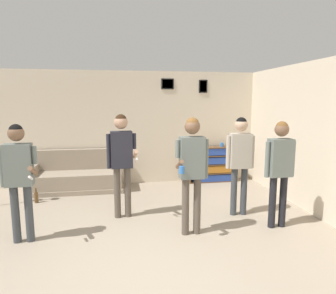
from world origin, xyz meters
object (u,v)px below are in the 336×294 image
Objects in this scene: bookshelf at (211,164)px; drinking_cup at (222,145)px; person_spectator_near_bookshelf at (240,155)px; person_spectator_far_right at (280,163)px; person_watcher_holding_cup at (192,163)px; couch at (78,177)px; bottle_on_floor at (36,197)px; person_player_foreground_left at (19,171)px; person_player_foreground_center at (122,154)px.

bookshelf is 11.99× the size of drinking_cup.
person_spectator_near_bookshelf reaches higher than person_spectator_far_right.
bookshelf is 0.66× the size of person_watcher_holding_cup.
person_watcher_holding_cup is at bearing -113.35° from bookshelf.
person_spectator_far_right reaches higher than couch.
drinking_cup is at bearing 3.25° from couch.
drinking_cup is at bearing 12.76° from bottle_on_floor.
person_watcher_holding_cup reaches higher than bottle_on_floor.
person_watcher_holding_cup is 1.19m from person_spectator_near_bookshelf.
person_spectator_near_bookshelf is at bearing -33.86° from couch.
person_spectator_near_bookshelf reaches higher than person_player_foreground_left.
person_spectator_far_right reaches higher than person_player_foreground_left.
person_spectator_near_bookshelf is 2.25m from drinking_cup.
person_spectator_near_bookshelf is at bearing 7.78° from person_player_foreground_left.
person_spectator_near_bookshelf is at bearing -95.22° from bookshelf.
person_player_foreground_center is at bearing -61.58° from couch.
person_player_foreground_center is at bearing 161.12° from person_spectator_far_right.
person_player_foreground_left is 3.48m from person_spectator_near_bookshelf.
person_player_foreground_left is at bearing -172.22° from person_spectator_near_bookshelf.
person_spectator_far_right reaches higher than bottle_on_floor.
drinking_cup is (0.46, 2.20, -0.14)m from person_spectator_near_bookshelf.
person_player_foreground_left is at bearing -81.47° from bottle_on_floor.
person_player_foreground_left is at bearing -100.61° from couch.
person_watcher_holding_cup is at bearing -3.56° from person_player_foreground_left.
drinking_cup is (3.91, 2.67, -0.12)m from person_player_foreground_left.
person_player_foreground_left is 0.98× the size of person_spectator_near_bookshelf.
couch is 1.15× the size of person_spectator_near_bookshelf.
drinking_cup is (4.17, 0.94, 0.81)m from bottle_on_floor.
drinking_cup is at bearing 38.40° from person_player_foreground_center.
person_spectator_far_right is at bearing 0.84° from person_watcher_holding_cup.
bookshelf is at bearing 3.52° from couch.
couch is 2.63m from person_player_foreground_left.
person_player_foreground_center is 1.32m from person_watcher_holding_cup.
person_player_foreground_left is at bearing -153.87° from person_player_foreground_center.
drinking_cup is (2.49, 1.97, -0.19)m from person_player_foreground_center.
person_spectator_far_right is (2.42, -0.83, -0.07)m from person_player_foreground_center.
person_player_foreground_left reaches higher than bookshelf.
person_spectator_near_bookshelf is (2.99, -2.00, 0.78)m from couch.
person_player_foreground_center is 2.56m from person_spectator_far_right.
person_player_foreground_left is (-3.65, -2.67, 0.61)m from bookshelf.
bookshelf is at bearing 13.59° from bottle_on_floor.
person_player_foreground_center is 2.04m from person_spectator_near_bookshelf.
person_player_foreground_left is 5.76× the size of bottle_on_floor.
person_watcher_holding_cup reaches higher than couch.
bookshelf is 3.14m from person_watcher_holding_cup.
bottle_on_floor is (-0.72, -0.75, -0.18)m from couch.
person_watcher_holding_cup is at bearing -53.14° from couch.
drinking_cup is at bearing 78.12° from person_spectator_near_bookshelf.
person_player_foreground_left is 4.74m from drinking_cup.
bookshelf is 4.03m from bottle_on_floor.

